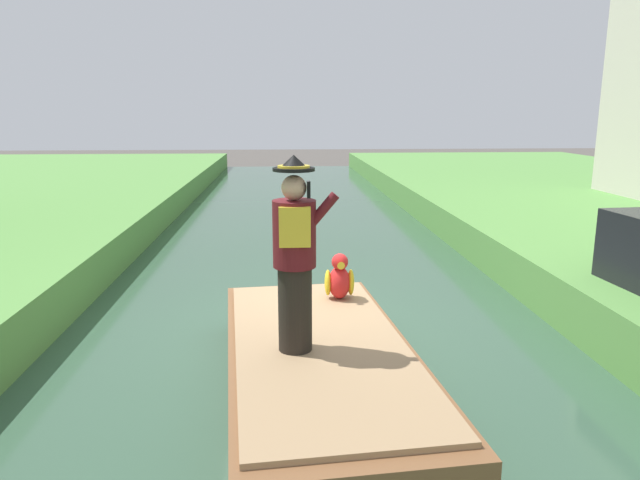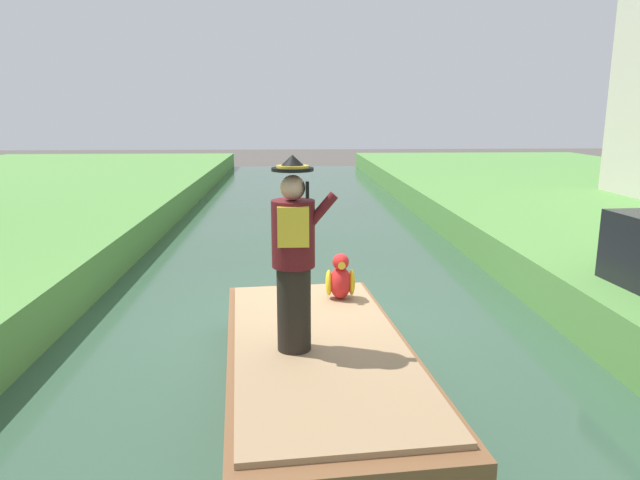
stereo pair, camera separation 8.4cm
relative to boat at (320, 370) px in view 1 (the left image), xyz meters
name	(u,v)px [view 1 (the left image)]	position (x,y,z in m)	size (l,w,h in m)	color
ground_plane	(311,343)	(0.00, 1.66, -0.40)	(80.00, 80.00, 0.00)	#4C4742
canal_water	(311,340)	(0.00, 1.66, -0.35)	(6.51, 48.00, 0.10)	#33513D
boat	(320,370)	(0.00, 0.00, 0.00)	(2.17, 4.34, 0.61)	brown
person_pirate	(295,256)	(-0.24, -0.17, 1.23)	(0.61, 0.42, 1.85)	black
parrot_plush	(339,279)	(0.33, 1.34, 0.55)	(0.36, 0.35, 0.57)	red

